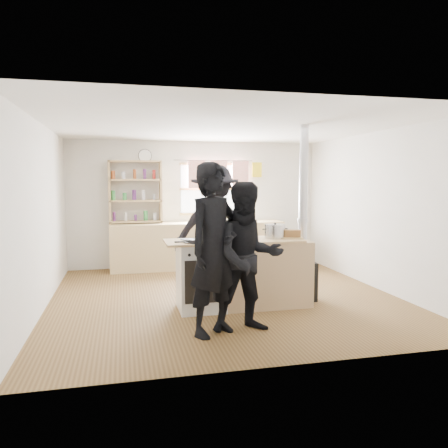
{
  "coord_description": "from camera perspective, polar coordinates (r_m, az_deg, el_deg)",
  "views": [
    {
      "loc": [
        -1.45,
        -6.19,
        1.74
      ],
      "look_at": [
        -0.03,
        -0.1,
        1.1
      ],
      "focal_mm": 35.0,
      "sensor_mm": 36.0,
      "label": 1
    }
  ],
  "objects": [
    {
      "name": "ground",
      "position": [
        6.6,
        0.03,
        -9.5
      ],
      "size": [
        5.0,
        5.0,
        0.01
      ],
      "primitive_type": "cube",
      "color": "brown",
      "rests_on": "ground"
    },
    {
      "name": "back_counter",
      "position": [
        8.63,
        -3.34,
        -2.77
      ],
      "size": [
        3.4,
        0.55,
        0.9
      ],
      "primitive_type": "cube",
      "color": "#D4B980",
      "rests_on": "ground"
    },
    {
      "name": "shelving_unit",
      "position": [
        8.54,
        -11.5,
        4.18
      ],
      "size": [
        1.0,
        0.28,
        1.2
      ],
      "color": "tan",
      "rests_on": "back_counter"
    },
    {
      "name": "thermos",
      "position": [
        8.75,
        2.19,
        1.35
      ],
      "size": [
        0.1,
        0.1,
        0.31
      ],
      "primitive_type": "cylinder",
      "color": "silver",
      "rests_on": "back_counter"
    },
    {
      "name": "cooking_island",
      "position": [
        6.0,
        2.59,
        -6.42
      ],
      "size": [
        1.97,
        0.64,
        0.93
      ],
      "color": "white",
      "rests_on": "ground"
    },
    {
      "name": "skillet_greens",
      "position": [
        5.6,
        -3.33,
        -2.19
      ],
      "size": [
        0.3,
        0.3,
        0.05
      ],
      "color": "black",
      "rests_on": "cooking_island"
    },
    {
      "name": "roast_tray",
      "position": [
        5.83,
        1.99,
        -1.77
      ],
      "size": [
        0.4,
        0.37,
        0.07
      ],
      "color": "silver",
      "rests_on": "cooking_island"
    },
    {
      "name": "stockpot_stove",
      "position": [
        5.96,
        -1.23,
        -1.24
      ],
      "size": [
        0.21,
        0.21,
        0.17
      ],
      "color": "silver",
      "rests_on": "cooking_island"
    },
    {
      "name": "stockpot_counter",
      "position": [
        6.07,
        6.68,
        -0.93
      ],
      "size": [
        0.29,
        0.29,
        0.22
      ],
      "color": "#BCBCBE",
      "rests_on": "cooking_island"
    },
    {
      "name": "bread_board",
      "position": [
        6.07,
        8.88,
        -1.41
      ],
      "size": [
        0.32,
        0.26,
        0.12
      ],
      "color": "tan",
      "rests_on": "cooking_island"
    },
    {
      "name": "flue_heater",
      "position": [
        6.4,
        10.18,
        -4.14
      ],
      "size": [
        0.35,
        0.35,
        2.5
      ],
      "color": "black",
      "rests_on": "ground"
    },
    {
      "name": "person_near_left",
      "position": [
        4.86,
        -1.3,
        -3.31
      ],
      "size": [
        0.84,
        0.77,
        1.93
      ],
      "primitive_type": "imported",
      "rotation": [
        0.0,
        0.0,
        0.57
      ],
      "color": "black",
      "rests_on": "ground"
    },
    {
      "name": "person_near_right",
      "position": [
        4.97,
        3.15,
        -4.4
      ],
      "size": [
        0.84,
        0.66,
        1.71
      ],
      "primitive_type": "imported",
      "rotation": [
        0.0,
        0.0,
        0.02
      ],
      "color": "black",
      "rests_on": "ground"
    },
    {
      "name": "person_far",
      "position": [
        6.79,
        -1.22,
        -0.59
      ],
      "size": [
        1.41,
        1.03,
        1.96
      ],
      "primitive_type": "imported",
      "rotation": [
        0.0,
        0.0,
        2.88
      ],
      "color": "black",
      "rests_on": "ground"
    }
  ]
}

